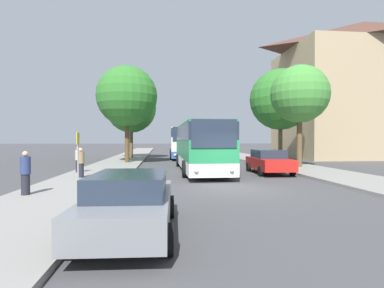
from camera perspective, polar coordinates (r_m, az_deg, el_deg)
ground_plane at (r=13.50m, az=8.07°, el=-8.51°), size 300.00×300.00×0.00m
sidewalk_left at (r=13.63m, az=-22.16°, el=-8.15°), size 4.00×120.00×0.15m
sidewalk_right at (r=16.61m, az=32.38°, el=-6.60°), size 4.00×120.00×0.15m
building_right_background at (r=42.55m, az=29.80°, el=8.97°), size 18.74×11.79×16.56m
bus_front at (r=20.85m, az=1.42°, el=-0.40°), size 2.90×12.04×3.24m
bus_middle at (r=35.20m, az=-1.98°, el=0.31°), size 3.00×10.96×3.49m
parked_car_left_curb at (r=7.18m, az=-11.65°, el=-10.73°), size 2.16×4.53×1.43m
parked_car_right_near at (r=19.91m, az=14.44°, el=-3.19°), size 2.26×4.53×1.53m
parked_car_right_far at (r=37.85m, az=4.63°, el=-1.29°), size 2.13×4.65×1.49m
bus_stop_sign at (r=15.62m, az=-20.89°, el=-1.11°), size 0.08×0.45×2.45m
pedestrian_waiting_near at (r=17.19m, az=-20.41°, el=-3.35°), size 0.36×0.36×1.60m
pedestrian_waiting_far at (r=19.99m, az=-20.85°, el=-2.77°), size 0.36×0.36×1.60m
pedestrian_walking_back at (r=12.68m, az=-29.14°, el=-4.83°), size 0.36×0.36×1.62m
tree_left_near at (r=35.32m, az=-11.52°, el=6.75°), size 5.71×5.71×8.55m
tree_left_far at (r=27.84m, az=-12.29°, el=8.87°), size 5.43×5.43×8.66m
tree_right_near at (r=30.16m, az=16.51°, el=8.12°), size 5.82×5.82×8.80m
tree_right_mid at (r=24.22m, az=19.82°, el=8.90°), size 4.34×4.34×7.65m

